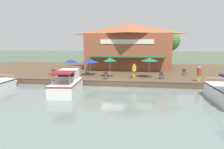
% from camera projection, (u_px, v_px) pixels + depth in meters
% --- Properties ---
extents(ground_plane, '(220.00, 220.00, 0.00)m').
position_uv_depth(ground_plane, '(113.00, 87.00, 22.43)').
color(ground_plane, '#4C5B47').
extents(quay_deck, '(22.00, 56.00, 0.60)m').
position_uv_depth(quay_deck, '(122.00, 71.00, 33.14)').
color(quay_deck, brown).
rests_on(quay_deck, ground).
extents(quay_edge_fender, '(0.20, 50.40, 0.10)m').
position_uv_depth(quay_edge_fender, '(113.00, 81.00, 22.42)').
color(quay_edge_fender, '#2D2D33').
rests_on(quay_edge_fender, quay_deck).
extents(waterfront_restaurant, '(9.58, 14.38, 8.16)m').
position_uv_depth(waterfront_restaurant, '(128.00, 46.00, 34.37)').
color(waterfront_restaurant, brown).
rests_on(waterfront_restaurant, quay_deck).
extents(patio_umbrella_near_quay_edge, '(2.19, 2.19, 2.23)m').
position_uv_depth(patio_umbrella_near_quay_edge, '(90.00, 61.00, 26.75)').
color(patio_umbrella_near_quay_edge, '#B7B7B7').
rests_on(patio_umbrella_near_quay_edge, quay_deck).
extents(patio_umbrella_mid_patio_left, '(2.18, 2.18, 2.53)m').
position_uv_depth(patio_umbrella_mid_patio_left, '(149.00, 60.00, 24.97)').
color(patio_umbrella_mid_patio_left, '#B7B7B7').
rests_on(patio_umbrella_mid_patio_left, quay_deck).
extents(patio_umbrella_back_row, '(1.74, 1.74, 2.51)m').
position_uv_depth(patio_umbrella_back_row, '(110.00, 60.00, 25.42)').
color(patio_umbrella_back_row, '#B7B7B7').
rests_on(patio_umbrella_back_row, quay_deck).
extents(patio_umbrella_by_entrance, '(1.81, 1.81, 2.27)m').
position_uv_depth(patio_umbrella_by_entrance, '(71.00, 61.00, 26.13)').
color(patio_umbrella_by_entrance, '#B7B7B7').
rests_on(patio_umbrella_by_entrance, quay_deck).
extents(cafe_chair_beside_entrance, '(0.46, 0.46, 0.85)m').
position_uv_depth(cafe_chair_beside_entrance, '(184.00, 72.00, 27.23)').
color(cafe_chair_beside_entrance, '#2D2D33').
rests_on(cafe_chair_beside_entrance, quay_deck).
extents(cafe_chair_facing_river, '(0.52, 0.52, 0.85)m').
position_uv_depth(cafe_chair_facing_river, '(106.00, 75.00, 24.26)').
color(cafe_chair_facing_river, '#2D2D33').
rests_on(cafe_chair_facing_river, quay_deck).
extents(cafe_chair_back_row_seat, '(0.57, 0.57, 0.85)m').
position_uv_depth(cafe_chair_back_row_seat, '(87.00, 70.00, 29.21)').
color(cafe_chair_back_row_seat, '#2D2D33').
rests_on(cafe_chair_back_row_seat, quay_deck).
extents(cafe_chair_mid_patio, '(0.54, 0.54, 0.85)m').
position_uv_depth(cafe_chair_mid_patio, '(54.00, 72.00, 26.67)').
color(cafe_chair_mid_patio, '#2D2D33').
rests_on(cafe_chair_mid_patio, quay_deck).
extents(cafe_chair_far_corner_seat, '(0.54, 0.54, 0.85)m').
position_uv_depth(cafe_chair_far_corner_seat, '(162.00, 75.00, 24.29)').
color(cafe_chair_far_corner_seat, '#2D2D33').
rests_on(cafe_chair_far_corner_seat, quay_deck).
extents(person_at_quay_edge, '(0.49, 0.49, 1.74)m').
position_uv_depth(person_at_quay_edge, '(199.00, 72.00, 22.63)').
color(person_at_quay_edge, gold).
rests_on(person_at_quay_edge, quay_deck).
extents(person_near_entrance, '(0.51, 0.51, 1.79)m').
position_uv_depth(person_near_entrance, '(134.00, 69.00, 24.75)').
color(person_near_entrance, orange).
rests_on(person_near_entrance, quay_deck).
extents(motorboat_distant_upstream, '(6.13, 2.78, 2.26)m').
position_uv_depth(motorboat_distant_upstream, '(68.00, 84.00, 19.94)').
color(motorboat_distant_upstream, silver).
rests_on(motorboat_distant_upstream, river_water).
extents(tree_behind_restaurant, '(3.55, 3.38, 6.64)m').
position_uv_depth(tree_behind_restaurant, '(128.00, 40.00, 36.55)').
color(tree_behind_restaurant, brown).
rests_on(tree_behind_restaurant, quay_deck).
extents(tree_downstream_bank, '(4.37, 4.17, 6.93)m').
position_uv_depth(tree_downstream_bank, '(168.00, 41.00, 37.00)').
color(tree_downstream_bank, brown).
rests_on(tree_downstream_bank, quay_deck).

